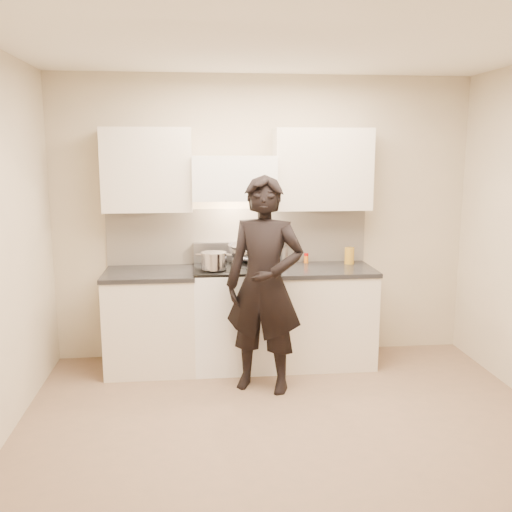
{
  "coord_description": "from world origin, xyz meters",
  "views": [
    {
      "loc": [
        -0.65,
        -3.7,
        1.99
      ],
      "look_at": [
        -0.15,
        1.05,
        1.11
      ],
      "focal_mm": 40.0,
      "sensor_mm": 36.0,
      "label": 1
    }
  ],
  "objects_px": {
    "counter_right": "(323,315)",
    "person": "(264,285)",
    "stove": "(236,316)",
    "wok": "(250,250)",
    "utensil_crock": "(282,254)"
  },
  "relations": [
    {
      "from": "counter_right",
      "to": "person",
      "type": "xyz_separation_m",
      "value": [
        -0.63,
        -0.57,
        0.44
      ]
    },
    {
      "from": "stove",
      "to": "counter_right",
      "type": "bearing_deg",
      "value": 0.0
    },
    {
      "from": "utensil_crock",
      "to": "stove",
      "type": "bearing_deg",
      "value": -152.46
    },
    {
      "from": "wok",
      "to": "utensil_crock",
      "type": "height_order",
      "value": "wok"
    },
    {
      "from": "counter_right",
      "to": "person",
      "type": "bearing_deg",
      "value": -137.77
    },
    {
      "from": "wok",
      "to": "person",
      "type": "relative_size",
      "value": 0.29
    },
    {
      "from": "counter_right",
      "to": "person",
      "type": "relative_size",
      "value": 0.51
    },
    {
      "from": "stove",
      "to": "counter_right",
      "type": "xyz_separation_m",
      "value": [
        0.83,
        0.0,
        -0.01
      ]
    },
    {
      "from": "person",
      "to": "stove",
      "type": "bearing_deg",
      "value": 132.01
    },
    {
      "from": "stove",
      "to": "wok",
      "type": "height_order",
      "value": "wok"
    },
    {
      "from": "counter_right",
      "to": "wok",
      "type": "relative_size",
      "value": 1.79
    },
    {
      "from": "stove",
      "to": "wok",
      "type": "relative_size",
      "value": 1.86
    },
    {
      "from": "wok",
      "to": "person",
      "type": "height_order",
      "value": "person"
    },
    {
      "from": "stove",
      "to": "person",
      "type": "xyz_separation_m",
      "value": [
        0.2,
        -0.57,
        0.43
      ]
    },
    {
      "from": "wok",
      "to": "person",
      "type": "distance_m",
      "value": 0.74
    }
  ]
}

